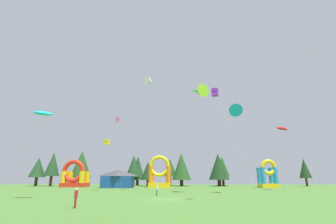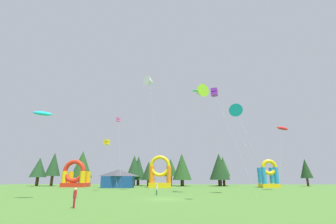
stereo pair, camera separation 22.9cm
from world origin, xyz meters
name	(u,v)px [view 2 (the right image)]	position (x,y,z in m)	size (l,w,h in m)	color
ground_plane	(163,199)	(0.00, 0.00, 0.00)	(120.00, 120.00, 0.00)	#47752D
kite_cyan_parafoil	(43,113)	(-14.84, -1.67, 10.00)	(4.66, 1.10, 10.54)	#19B7CC
kite_red_parafoil	(283,128)	(23.20, 19.90, 12.15)	(4.80, 3.41, 12.70)	red
kite_pink_box	(118,120)	(-13.52, 28.61, 16.58)	(3.28, 5.09, 17.15)	#EA599E
kite_teal_delta	(237,112)	(11.45, 9.06, 12.83)	(5.14, 2.94, 14.00)	#0C7F7A
kite_purple_box	(214,92)	(6.02, -3.23, 11.80)	(4.02, 1.67, 12.25)	purple
kite_white_delta	(150,82)	(-4.13, 17.25, 21.93)	(3.97, 3.98, 23.08)	white
kite_yellow_box	(107,142)	(-11.74, 14.74, 8.79)	(3.57, 1.59, 9.25)	yellow
kite_lime_delta	(200,92)	(5.58, 9.69, 16.65)	(7.94, 5.12, 17.81)	#8CD826
kite_green_parafoil	(197,91)	(5.28, 11.62, 17.57)	(5.44, 1.79, 17.95)	green
kite_black_box	(233,114)	(15.36, 28.74, 17.74)	(4.89, 4.40, 18.22)	black
person_near_camera	(157,188)	(-1.35, 5.78, 0.93)	(0.37, 0.37, 1.56)	#33723F
person_left_edge	(75,196)	(-6.73, -8.66, 0.94)	(0.39, 0.39, 1.59)	#B21E26
inflatable_yellow_castle	(160,175)	(-2.88, 30.05, 2.85)	(5.25, 3.69, 7.56)	yellow
inflatable_red_slide	(75,177)	(-25.44, 33.71, 2.43)	(6.15, 4.95, 6.90)	red
inflatable_orange_dome	(269,176)	(23.83, 32.61, 2.65)	(4.08, 4.07, 6.72)	yellow
festival_tent	(118,179)	(-13.02, 29.55, 2.12)	(7.26, 3.73, 4.24)	#19478C
tree_row_0	(39,168)	(-39.56, 40.39, 5.19)	(4.65, 4.65, 8.07)	#4C331E
tree_row_1	(54,164)	(-35.08, 40.11, 6.10)	(4.23, 4.23, 9.52)	#4C331E
tree_row_2	(82,164)	(-26.91, 40.96, 6.11)	(6.08, 6.08, 10.01)	#4C331E
tree_row_3	(134,166)	(-12.11, 44.91, 5.75)	(4.52, 4.52, 9.06)	#4C331E
tree_row_4	(138,168)	(-10.97, 45.96, 5.20)	(4.70, 4.70, 8.83)	#4C331E
tree_row_5	(149,171)	(-7.12, 40.76, 4.23)	(3.99, 3.99, 6.85)	#4C331E
tree_row_6	(171,168)	(-0.92, 45.38, 5.28)	(4.32, 4.32, 7.98)	#4C331E
tree_row_7	(182,167)	(2.57, 42.01, 5.46)	(5.51, 5.51, 9.30)	#4C331E
tree_row_8	(219,167)	(13.41, 42.31, 5.43)	(5.88, 5.88, 9.19)	#4C331E
tree_row_9	(223,167)	(15.16, 45.66, 5.53)	(4.05, 4.05, 8.55)	#4C331E
tree_row_10	(306,169)	(37.96, 42.35, 4.85)	(3.26, 3.26, 7.60)	#4C331E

